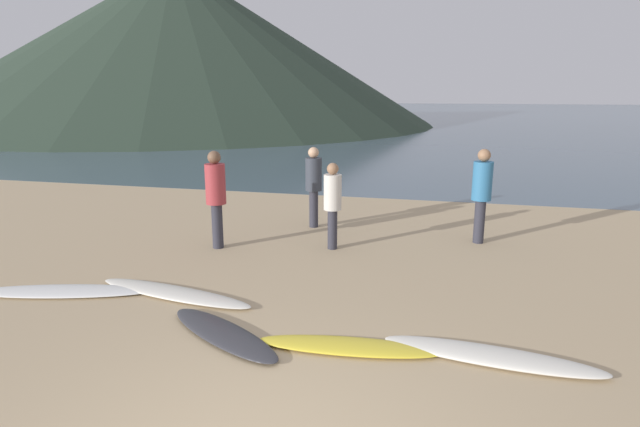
{
  "coord_description": "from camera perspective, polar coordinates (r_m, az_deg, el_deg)",
  "views": [
    {
      "loc": [
        1.27,
        -3.14,
        2.9
      ],
      "look_at": [
        -0.99,
        6.18,
        0.6
      ],
      "focal_mm": 29.06,
      "sensor_mm": 36.0,
      "label": 1
    }
  ],
  "objects": [
    {
      "name": "person_3",
      "position": [
        10.31,
        17.39,
        2.67
      ],
      "size": [
        0.37,
        0.37,
        1.82
      ],
      "rotation": [
        0.0,
        0.0,
        3.95
      ],
      "color": "#2D2D38",
      "rests_on": "ground"
    },
    {
      "name": "surfboard_4",
      "position": [
        6.2,
        18.32,
        -14.65
      ],
      "size": [
        2.43,
        0.76,
        0.1
      ],
      "primitive_type": "ellipsoid",
      "rotation": [
        0.0,
        0.0,
        -0.12
      ],
      "color": "silver",
      "rests_on": "ground"
    },
    {
      "name": "person_2",
      "position": [
        11.01,
        -0.71,
        3.65
      ],
      "size": [
        0.35,
        0.35,
        1.73
      ],
      "rotation": [
        0.0,
        0.0,
        1.52
      ],
      "color": "#2D2D38",
      "rests_on": "ground"
    },
    {
      "name": "surfboard_0",
      "position": [
        8.51,
        -26.45,
        -7.66
      ],
      "size": [
        2.67,
        1.17,
        0.08
      ],
      "primitive_type": "ellipsoid",
      "rotation": [
        0.0,
        0.0,
        0.25
      ],
      "color": "white",
      "rests_on": "ground"
    },
    {
      "name": "ocean_water",
      "position": [
        63.95,
        12.72,
        10.59
      ],
      "size": [
        140.0,
        100.0,
        0.01
      ],
      "primitive_type": "cube",
      "color": "#475B6B",
      "rests_on": "ground"
    },
    {
      "name": "surfboard_1",
      "position": [
        7.85,
        -15.83,
        -8.4
      ],
      "size": [
        2.64,
        0.93,
        0.09
      ],
      "primitive_type": "ellipsoid",
      "rotation": [
        0.0,
        0.0,
        -0.18
      ],
      "color": "silver",
      "rests_on": "ground"
    },
    {
      "name": "surfboard_2",
      "position": [
        6.5,
        -10.62,
        -12.85
      ],
      "size": [
        1.94,
        1.45,
        0.09
      ],
      "primitive_type": "ellipsoid",
      "rotation": [
        0.0,
        0.0,
        -0.55
      ],
      "color": "#333338",
      "rests_on": "ground"
    },
    {
      "name": "person_1",
      "position": [
        9.7,
        -11.41,
        2.39
      ],
      "size": [
        0.37,
        0.37,
        1.83
      ],
      "rotation": [
        0.0,
        0.0,
        1.63
      ],
      "color": "#2D2D38",
      "rests_on": "ground"
    },
    {
      "name": "headland_hill",
      "position": [
        47.46,
        -15.32,
        17.43
      ],
      "size": [
        42.82,
        42.82,
        13.04
      ],
      "primitive_type": "cone",
      "color": "#28382B",
      "rests_on": "ground"
    },
    {
      "name": "ground_plane",
      "position": [
        13.54,
        7.91,
        0.56
      ],
      "size": [
        120.0,
        120.0,
        0.2
      ],
      "primitive_type": "cube",
      "color": "tan",
      "rests_on": "ground"
    },
    {
      "name": "person_0",
      "position": [
        9.48,
        1.4,
        1.62
      ],
      "size": [
        0.33,
        0.33,
        1.61
      ],
      "rotation": [
        0.0,
        0.0,
        3.93
      ],
      "color": "#2D2D38",
      "rests_on": "ground"
    },
    {
      "name": "surfboard_3",
      "position": [
        6.12,
        3.24,
        -14.39
      ],
      "size": [
        2.17,
        0.63,
        0.08
      ],
      "primitive_type": "ellipsoid",
      "rotation": [
        0.0,
        0.0,
        0.08
      ],
      "color": "yellow",
      "rests_on": "ground"
    }
  ]
}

